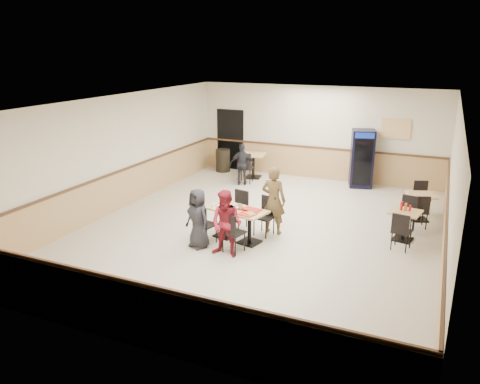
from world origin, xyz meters
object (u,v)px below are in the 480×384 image
at_px(diner_woman_right, 226,224).
at_px(side_table_far, 420,203).
at_px(pepsi_cooler, 362,159).
at_px(diner_man_opposite, 274,200).
at_px(side_table_near, 404,221).
at_px(main_table, 237,219).
at_px(back_table, 253,162).
at_px(trash_bin, 223,160).
at_px(lone_diner, 242,164).
at_px(diner_woman_left, 198,218).

relative_size(diner_woman_right, side_table_far, 1.75).
xyz_separation_m(diner_woman_right, side_table_far, (3.52, 3.84, -0.26)).
distance_m(diner_woman_right, pepsi_cooler, 6.47).
distance_m(diner_man_opposite, side_table_near, 2.94).
bearing_deg(side_table_far, diner_woman_right, -132.50).
bearing_deg(side_table_near, diner_woman_right, -144.44).
bearing_deg(main_table, side_table_near, 35.64).
bearing_deg(back_table, trash_bin, 164.70).
distance_m(diner_woman_right, trash_bin, 6.94).
bearing_deg(pepsi_cooler, diner_woman_right, -119.27).
distance_m(lone_diner, trash_bin, 1.82).
height_order(side_table_near, trash_bin, trash_bin).
bearing_deg(lone_diner, diner_woman_left, 83.97).
height_order(main_table, pepsi_cooler, pepsi_cooler).
bearing_deg(side_table_near, lone_diner, 152.70).
height_order(diner_woman_right, pepsi_cooler, pepsi_cooler).
height_order(diner_man_opposite, lone_diner, diner_man_opposite).
relative_size(diner_woman_right, back_table, 1.63).
bearing_deg(side_table_far, diner_woman_left, -139.31).
distance_m(back_table, trash_bin, 1.33).
relative_size(back_table, trash_bin, 1.11).
bearing_deg(side_table_far, diner_man_opposite, -143.65).
xyz_separation_m(main_table, diner_woman_right, (0.15, -0.87, 0.22)).
xyz_separation_m(main_table, pepsi_cooler, (1.79, 5.38, 0.41)).
distance_m(side_table_near, side_table_far, 1.52).
distance_m(main_table, side_table_near, 3.72).
xyz_separation_m(diner_woman_left, side_table_far, (4.27, 3.67, -0.20)).
relative_size(diner_man_opposite, pepsi_cooler, 0.90).
distance_m(diner_woman_right, side_table_far, 5.21).
height_order(side_table_near, side_table_far, side_table_near).
bearing_deg(pepsi_cooler, trash_bin, 165.92).
relative_size(diner_man_opposite, side_table_far, 1.97).
bearing_deg(back_table, pepsi_cooler, 6.54).
height_order(lone_diner, side_table_far, lone_diner).
distance_m(lone_diner, side_table_near, 5.70).
bearing_deg(diner_woman_right, main_table, 101.22).
height_order(diner_woman_left, pepsi_cooler, pepsi_cooler).
relative_size(side_table_near, trash_bin, 0.95).
distance_m(side_table_far, trash_bin, 7.00).
bearing_deg(side_table_far, side_table_near, -99.31).
distance_m(side_table_near, pepsi_cooler, 4.27).
bearing_deg(diner_man_opposite, pepsi_cooler, -103.55).
xyz_separation_m(diner_man_opposite, side_table_near, (2.82, 0.76, -0.34)).
bearing_deg(back_table, side_table_near, -34.84).
bearing_deg(side_table_near, trash_bin, 148.58).
relative_size(side_table_near, pepsi_cooler, 0.42).
height_order(diner_woman_left, trash_bin, diner_woman_left).
bearing_deg(main_table, trash_bin, 131.12).
distance_m(main_table, diner_woman_right, 0.91).
bearing_deg(lone_diner, diner_man_opposite, 105.31).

